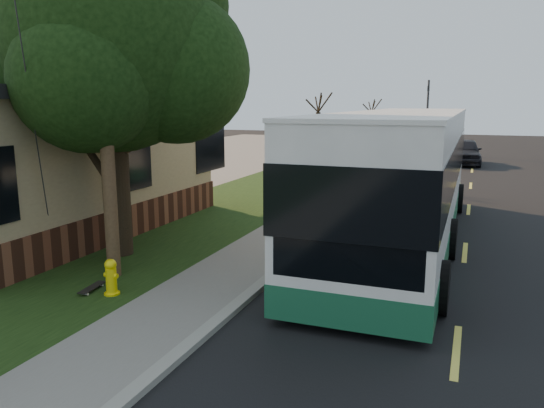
% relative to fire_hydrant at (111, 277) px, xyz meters
% --- Properties ---
extents(ground, '(120.00, 120.00, 0.00)m').
position_rel_fire_hydrant_xyz_m(ground, '(2.60, 0.00, -0.43)').
color(ground, black).
rests_on(ground, ground).
extents(road, '(8.00, 80.00, 0.01)m').
position_rel_fire_hydrant_xyz_m(road, '(6.60, 10.00, -0.43)').
color(road, black).
rests_on(road, ground).
extents(curb, '(0.25, 80.00, 0.12)m').
position_rel_fire_hydrant_xyz_m(curb, '(2.60, 10.00, -0.37)').
color(curb, gray).
rests_on(curb, ground).
extents(sidewalk, '(2.00, 80.00, 0.08)m').
position_rel_fire_hydrant_xyz_m(sidewalk, '(1.60, 10.00, -0.39)').
color(sidewalk, slate).
rests_on(sidewalk, ground).
extents(grass_verge, '(5.00, 80.00, 0.07)m').
position_rel_fire_hydrant_xyz_m(grass_verge, '(-1.90, 10.00, -0.40)').
color(grass_verge, black).
rests_on(grass_verge, ground).
extents(building_lot, '(15.00, 80.00, 0.04)m').
position_rel_fire_hydrant_xyz_m(building_lot, '(-11.90, 10.00, -0.41)').
color(building_lot, slate).
rests_on(building_lot, ground).
extents(fire_hydrant, '(0.32, 0.32, 0.74)m').
position_rel_fire_hydrant_xyz_m(fire_hydrant, '(0.00, 0.00, 0.00)').
color(fire_hydrant, yellow).
rests_on(fire_hydrant, grass_verge).
extents(utility_pole, '(2.86, 3.21, 9.07)m').
position_rel_fire_hydrant_xyz_m(utility_pole, '(-0.71, 0.99, 4.20)').
color(utility_pole, '#473321').
rests_on(utility_pole, ground).
extents(leafy_tree, '(6.30, 6.00, 7.80)m').
position_rel_fire_hydrant_xyz_m(leafy_tree, '(-1.57, 2.65, 4.73)').
color(leafy_tree, black).
rests_on(leafy_tree, grass_verge).
extents(bare_tree_near, '(1.38, 1.21, 4.31)m').
position_rel_fire_hydrant_xyz_m(bare_tree_near, '(-0.90, 18.00, 1.72)').
color(bare_tree_near, black).
rests_on(bare_tree_near, grass_verge).
extents(bare_tree_far, '(1.38, 1.21, 4.03)m').
position_rel_fire_hydrant_xyz_m(bare_tree_far, '(-0.40, 30.00, 1.57)').
color(bare_tree_far, black).
rests_on(bare_tree_far, grass_verge).
extents(traffic_signal, '(0.18, 0.22, 5.50)m').
position_rel_fire_hydrant_xyz_m(traffic_signal, '(3.10, 34.00, 2.73)').
color(traffic_signal, '#2D2D30').
rests_on(traffic_signal, ground).
extents(transit_bus, '(3.11, 13.46, 3.63)m').
position_rel_fire_hydrant_xyz_m(transit_bus, '(4.83, 6.41, 1.51)').
color(transit_bus, silver).
rests_on(transit_bus, ground).
extents(skateboard_main, '(0.29, 0.80, 0.07)m').
position_rel_fire_hydrant_xyz_m(skateboard_main, '(-0.53, 0.04, -0.31)').
color(skateboard_main, black).
rests_on(skateboard_main, grass_verge).
extents(distant_car, '(2.13, 4.86, 1.63)m').
position_rel_fire_hydrant_xyz_m(distant_car, '(6.07, 27.08, 0.38)').
color(distant_car, black).
rests_on(distant_car, ground).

